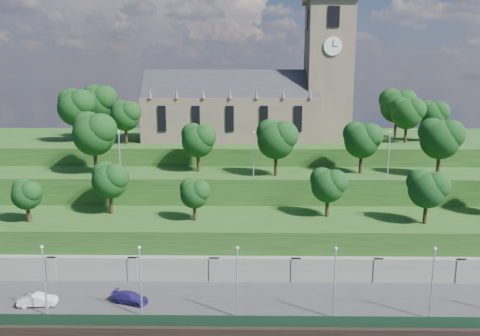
{
  "coord_description": "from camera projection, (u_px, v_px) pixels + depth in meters",
  "views": [
    {
      "loc": [
        -1.12,
        -42.54,
        26.66
      ],
      "look_at": [
        -2.09,
        30.0,
        12.56
      ],
      "focal_mm": 35.0,
      "sensor_mm": 36.0,
      "label": 1
    }
  ],
  "objects": [
    {
      "name": "trees_lower",
      "position": [
        276.0,
        185.0,
        62.27
      ],
      "size": [
        67.61,
        8.81,
        7.29
      ],
      "color": "black",
      "rests_on": "embankment_lower"
    },
    {
      "name": "promenade",
      "position": [
        256.0,
        310.0,
        52.52
      ],
      "size": [
        160.0,
        12.0,
        2.0
      ],
      "primitive_type": "cube",
      "color": "#2D2D30",
      "rests_on": "ground"
    },
    {
      "name": "fence",
      "position": [
        257.0,
        321.0,
        46.92
      ],
      "size": [
        160.0,
        0.1,
        1.2
      ],
      "primitive_type": "cube",
      "color": "#16331F",
      "rests_on": "promenade"
    },
    {
      "name": "car_right",
      "position": [
        130.0,
        298.0,
        51.91
      ],
      "size": [
        4.5,
        2.93,
        1.21
      ],
      "primitive_type": "imported",
      "rotation": [
        0.0,
        0.0,
        1.25
      ],
      "color": "navy",
      "rests_on": "promenade"
    },
    {
      "name": "car_middle",
      "position": [
        38.0,
        300.0,
        51.25
      ],
      "size": [
        4.23,
        1.81,
        1.35
      ],
      "primitive_type": "imported",
      "rotation": [
        0.0,
        0.0,
        1.67
      ],
      "color": "silver",
      "rests_on": "promenade"
    },
    {
      "name": "lamp_posts_promenade",
      "position": [
        237.0,
        277.0,
        48.06
      ],
      "size": [
        60.36,
        0.36,
        7.8
      ],
      "color": "#B2B2B7",
      "rests_on": "promenade"
    },
    {
      "name": "lamp_posts_upper",
      "position": [
        254.0,
        150.0,
        69.28
      ],
      "size": [
        40.36,
        0.36,
        6.9
      ],
      "color": "#B2B2B7",
      "rests_on": "embankment_upper"
    },
    {
      "name": "retaining_wall",
      "position": [
        255.0,
        275.0,
        58.1
      ],
      "size": [
        160.0,
        2.1,
        5.0
      ],
      "color": "slate",
      "rests_on": "ground"
    },
    {
      "name": "embankment_upper",
      "position": [
        253.0,
        210.0,
        74.14
      ],
      "size": [
        160.0,
        10.0,
        12.0
      ],
      "primitive_type": "cube",
      "color": "#1D4115",
      "rests_on": "ground"
    },
    {
      "name": "embankment_lower",
      "position": [
        254.0,
        246.0,
        63.73
      ],
      "size": [
        160.0,
        12.0,
        8.0
      ],
      "primitive_type": "cube",
      "color": "#1D4115",
      "rests_on": "ground"
    },
    {
      "name": "hilltop",
      "position": [
        252.0,
        174.0,
        94.47
      ],
      "size": [
        160.0,
        32.0,
        15.0
      ],
      "primitive_type": "cube",
      "color": "#1D4115",
      "rests_on": "ground"
    },
    {
      "name": "trees_upper",
      "position": [
        262.0,
        136.0,
        70.92
      ],
      "size": [
        58.87,
        8.48,
        9.58
      ],
      "color": "black",
      "rests_on": "embankment_upper"
    },
    {
      "name": "trees_hilltop",
      "position": [
        229.0,
        107.0,
        87.09
      ],
      "size": [
        71.31,
        15.78,
        10.33
      ],
      "color": "black",
      "rests_on": "hilltop"
    },
    {
      "name": "church",
      "position": [
        256.0,
        100.0,
        87.65
      ],
      "size": [
        38.6,
        12.35,
        27.6
      ],
      "color": "brown",
      "rests_on": "hilltop"
    }
  ]
}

